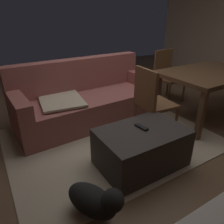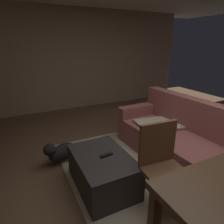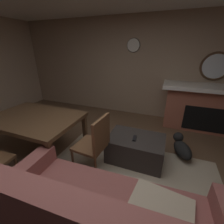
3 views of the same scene
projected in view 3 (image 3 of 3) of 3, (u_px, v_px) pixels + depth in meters
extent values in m
plane|color=brown|center=(95.00, 190.00, 2.07)|extent=(8.83, 8.83, 0.00)
cube|color=#9E846B|center=(142.00, 69.00, 4.02)|extent=(7.76, 0.12, 2.55)
cube|color=tan|center=(125.00, 187.00, 2.11)|extent=(2.60, 2.00, 0.01)
cube|color=#9E5642|center=(207.00, 109.00, 3.48)|extent=(1.82, 0.60, 0.97)
cube|color=black|center=(208.00, 119.00, 3.31)|extent=(1.00, 0.10, 0.56)
cube|color=white|center=(214.00, 88.00, 3.23)|extent=(2.06, 0.76, 0.08)
torus|color=#4C331E|center=(215.00, 67.00, 3.34)|extent=(0.63, 0.05, 0.63)
cylinder|color=silver|center=(215.00, 67.00, 3.34)|extent=(0.53, 0.01, 0.53)
cube|color=#8C4C47|center=(108.00, 223.00, 1.48)|extent=(2.20, 0.96, 0.42)
cube|color=#8C4C47|center=(23.00, 174.00, 1.65)|extent=(0.22, 0.88, 0.20)
cube|color=tan|center=(157.00, 223.00, 1.26)|extent=(0.65, 0.81, 0.03)
cube|color=#2D2826|center=(136.00, 148.00, 2.57)|extent=(0.92, 0.62, 0.43)
cube|color=black|center=(135.00, 138.00, 2.45)|extent=(0.07, 0.16, 0.02)
cube|color=#513823|center=(34.00, 118.00, 2.52)|extent=(1.49, 1.01, 0.06)
cube|color=#513823|center=(52.00, 163.00, 2.06)|extent=(0.07, 0.07, 0.68)
cube|color=#513823|center=(85.00, 132.00, 2.82)|extent=(0.07, 0.07, 0.68)
cube|color=#513823|center=(30.00, 120.00, 3.28)|extent=(0.07, 0.07, 0.68)
cube|color=brown|center=(90.00, 145.00, 2.29)|extent=(0.47, 0.47, 0.04)
cube|color=brown|center=(101.00, 134.00, 2.11)|extent=(0.07, 0.44, 0.48)
cylinder|color=brown|center=(73.00, 161.00, 2.29)|extent=(0.04, 0.04, 0.41)
cylinder|color=brown|center=(88.00, 147.00, 2.62)|extent=(0.04, 0.04, 0.41)
cylinder|color=brown|center=(96.00, 170.00, 2.13)|extent=(0.04, 0.04, 0.41)
cylinder|color=brown|center=(108.00, 153.00, 2.46)|extent=(0.04, 0.04, 0.41)
cylinder|color=brown|center=(18.00, 169.00, 2.15)|extent=(0.04, 0.04, 0.41)
ellipsoid|color=black|center=(182.00, 150.00, 2.61)|extent=(0.40, 0.52, 0.23)
sphere|color=black|center=(178.00, 137.00, 2.75)|extent=(0.18, 0.18, 0.18)
cylinder|color=silver|center=(133.00, 45.00, 3.79)|extent=(0.32, 0.03, 0.32)
torus|color=black|center=(133.00, 45.00, 3.79)|extent=(0.34, 0.02, 0.34)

